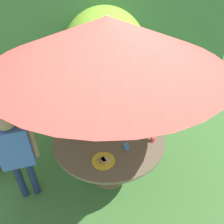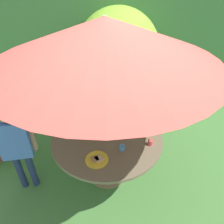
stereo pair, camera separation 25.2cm
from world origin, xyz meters
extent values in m
cube|color=#477A38|center=(0.00, 0.00, -0.01)|extent=(10.00, 10.00, 0.02)
cube|color=#33602D|center=(0.00, 3.03, 1.01)|extent=(9.00, 0.70, 2.02)
cylinder|color=#93704C|center=(0.00, 0.00, 0.01)|extent=(0.50, 0.50, 0.03)
cylinder|color=#93704C|center=(0.00, 0.00, 0.33)|extent=(0.13, 0.13, 0.67)
cylinder|color=#75664C|center=(0.00, 0.00, 0.69)|extent=(1.33, 1.33, 0.04)
cylinder|color=#B7AD8C|center=(0.00, 0.00, 1.02)|extent=(0.04, 0.04, 2.04)
cone|color=#CC4C3F|center=(0.00, 0.00, 1.84)|extent=(2.18, 2.18, 0.40)
cylinder|color=#93704C|center=(0.21, 1.06, 0.21)|extent=(0.04, 0.04, 0.41)
cylinder|color=#93704C|center=(0.64, 0.87, 0.21)|extent=(0.04, 0.04, 0.41)
cylinder|color=#93704C|center=(0.38, 1.47, 0.21)|extent=(0.04, 0.04, 0.41)
cylinder|color=#93704C|center=(0.82, 1.28, 0.21)|extent=(0.04, 0.04, 0.41)
cube|color=#93704C|center=(0.51, 1.17, 0.43)|extent=(0.67, 0.65, 0.04)
cube|color=#93704C|center=(0.60, 1.37, 0.68)|extent=(0.49, 0.24, 0.46)
cube|color=#93704C|center=(0.29, 1.27, 0.65)|extent=(0.23, 0.46, 0.03)
cube|color=#93704C|center=(0.73, 1.07, 0.65)|extent=(0.23, 0.46, 0.03)
ellipsoid|color=#8CC633|center=(0.70, 2.23, 0.89)|extent=(1.73, 1.61, 1.78)
cylinder|color=black|center=(0.70, 2.23, 0.01)|extent=(1.76, 1.76, 0.01)
cube|color=#314511|center=(0.70, 1.44, 0.49)|extent=(0.48, 0.03, 0.80)
cylinder|color=#3F3F47|center=(0.33, 1.00, 0.29)|extent=(0.08, 0.08, 0.59)
cylinder|color=#3F3F47|center=(0.28, 0.86, 0.29)|extent=(0.08, 0.08, 0.59)
cube|color=white|center=(0.31, 0.93, 0.83)|extent=(0.28, 0.38, 0.49)
cylinder|color=#D8B293|center=(0.37, 1.11, 0.86)|extent=(0.06, 0.06, 0.45)
cylinder|color=#D8B293|center=(0.25, 0.75, 0.86)|extent=(0.06, 0.06, 0.45)
sphere|color=#D8B293|center=(0.31, 0.93, 1.19)|extent=(0.22, 0.22, 0.22)
cylinder|color=navy|center=(-1.10, 0.06, 0.29)|extent=(0.08, 0.08, 0.58)
cylinder|color=navy|center=(-0.96, 0.05, 0.29)|extent=(0.08, 0.08, 0.58)
cube|color=#4C72C6|center=(-1.03, 0.05, 0.83)|extent=(0.34, 0.20, 0.49)
cylinder|color=tan|center=(-0.84, 0.04, 0.85)|extent=(0.06, 0.06, 0.44)
sphere|color=tan|center=(-1.03, 0.05, 1.18)|extent=(0.22, 0.22, 0.22)
cylinder|color=#66B259|center=(-0.28, 0.12, 0.73)|extent=(0.13, 0.13, 0.05)
ellipsoid|color=gold|center=(-0.28, 0.12, 0.77)|extent=(0.11, 0.11, 0.03)
cylinder|color=#338CD8|center=(0.30, 0.36, 0.71)|extent=(0.20, 0.20, 0.01)
cube|color=tan|center=(0.32, 0.36, 0.73)|extent=(0.10, 0.10, 0.02)
cube|color=#9E7547|center=(0.30, 0.38, 0.73)|extent=(0.10, 0.10, 0.02)
cube|color=tan|center=(0.26, 0.37, 0.73)|extent=(0.09, 0.09, 0.02)
cube|color=#9E7547|center=(0.30, 0.33, 0.73)|extent=(0.11, 0.11, 0.02)
cylinder|color=red|center=(0.20, 0.02, 0.71)|extent=(0.24, 0.24, 0.01)
cube|color=tan|center=(0.24, 0.02, 0.73)|extent=(0.10, 0.10, 0.02)
cube|color=#9E7547|center=(0.17, 0.01, 0.73)|extent=(0.09, 0.09, 0.02)
cylinder|color=yellow|center=(-0.18, -0.35, 0.71)|extent=(0.24, 0.24, 0.01)
cube|color=tan|center=(-0.16, -0.36, 0.73)|extent=(0.10, 0.10, 0.02)
cube|color=#9E7547|center=(-0.20, -0.36, 0.73)|extent=(0.08, 0.08, 0.02)
cylinder|color=yellow|center=(0.48, -0.11, 0.75)|extent=(0.05, 0.05, 0.09)
cylinder|color=green|center=(0.48, -0.11, 0.81)|extent=(0.03, 0.03, 0.02)
cylinder|color=yellow|center=(0.06, 0.34, 0.76)|extent=(0.06, 0.06, 0.11)
cylinder|color=green|center=(0.06, 0.34, 0.83)|extent=(0.04, 0.04, 0.02)
cylinder|color=yellow|center=(-0.13, 0.22, 0.75)|extent=(0.05, 0.05, 0.09)
cylinder|color=red|center=(-0.13, 0.22, 0.80)|extent=(0.04, 0.04, 0.02)
cylinder|color=yellow|center=(-0.12, 0.03, 0.76)|extent=(0.05, 0.05, 0.11)
cylinder|color=green|center=(-0.12, 0.03, 0.82)|extent=(0.03, 0.03, 0.02)
cylinder|color=#E04C47|center=(0.45, -0.26, 0.74)|extent=(0.06, 0.06, 0.06)
cylinder|color=#4C99D8|center=(0.11, -0.27, 0.74)|extent=(0.06, 0.06, 0.06)
camera|label=1|loc=(-0.61, -1.78, 2.39)|focal=33.51mm
camera|label=2|loc=(-0.37, -1.85, 2.39)|focal=33.51mm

